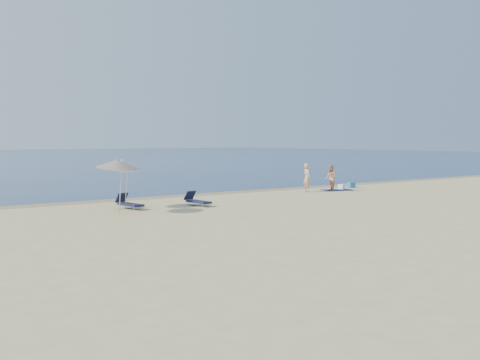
% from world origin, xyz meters
% --- Properties ---
extents(wet_sand_strip, '(240.00, 1.60, 0.00)m').
position_xyz_m(wet_sand_strip, '(0.00, 19.40, 0.00)').
color(wet_sand_strip, '#847254').
rests_on(wet_sand_strip, ground).
extents(person_left, '(0.56, 0.71, 1.72)m').
position_xyz_m(person_left, '(2.51, 16.82, 0.86)').
color(person_left, tan).
rests_on(person_left, ground).
extents(person_right, '(0.91, 0.98, 1.61)m').
position_xyz_m(person_right, '(4.03, 16.34, 0.81)').
color(person_right, tan).
rests_on(person_right, ground).
extents(beach_towel, '(2.11, 1.57, 0.03)m').
position_xyz_m(beach_towel, '(4.85, 16.62, 0.02)').
color(beach_towel, '#0F194C').
rests_on(beach_towel, ground).
extents(white_bag, '(0.48, 0.45, 0.33)m').
position_xyz_m(white_bag, '(5.52, 16.83, 0.17)').
color(white_bag, white).
rests_on(white_bag, ground).
extents(blue_cooler, '(0.51, 0.37, 0.36)m').
position_xyz_m(blue_cooler, '(7.09, 17.46, 0.18)').
color(blue_cooler, '#1E64A5').
rests_on(blue_cooler, ground).
extents(umbrella_near, '(1.91, 1.94, 2.41)m').
position_xyz_m(umbrella_near, '(-10.17, 15.72, 2.04)').
color(umbrella_near, silver).
rests_on(umbrella_near, ground).
extents(umbrella_far, '(2.04, 2.07, 2.44)m').
position_xyz_m(umbrella_far, '(-11.22, 14.03, 2.11)').
color(umbrella_far, silver).
rests_on(umbrella_far, ground).
extents(lounger_left, '(0.72, 1.66, 0.71)m').
position_xyz_m(lounger_left, '(-10.07, 15.30, 0.26)').
color(lounger_left, '#141737').
rests_on(lounger_left, ground).
extents(lounger_right, '(0.61, 1.60, 0.69)m').
position_xyz_m(lounger_right, '(-6.89, 14.51, 0.25)').
color(lounger_right, '#141738').
rests_on(lounger_right, ground).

